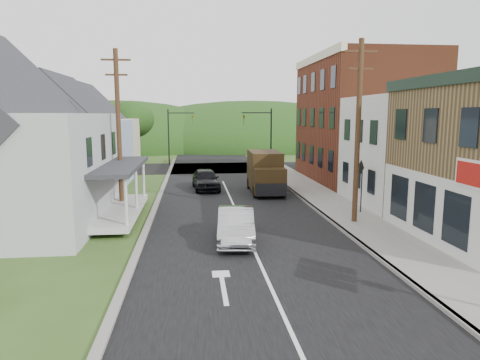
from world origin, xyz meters
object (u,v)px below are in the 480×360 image
object	(u,v)px
silver_sedan	(236,225)
dark_sedan	(206,179)
warning_sign	(361,179)
delivery_van	(265,172)

from	to	relation	value
silver_sedan	dark_sedan	distance (m)	13.11
dark_sedan	warning_sign	xyz separation A→B (m)	(8.16, -8.85, 1.24)
delivery_van	warning_sign	distance (m)	8.20
delivery_van	warning_sign	size ratio (longest dim) A/B	1.80
warning_sign	dark_sedan	bearing A→B (deg)	131.67
silver_sedan	delivery_van	size ratio (longest dim) A/B	0.84
dark_sedan	warning_sign	size ratio (longest dim) A/B	1.54
silver_sedan	warning_sign	size ratio (longest dim) A/B	1.50
silver_sedan	delivery_van	xyz separation A→B (m)	(3.20, 11.32, 0.74)
dark_sedan	warning_sign	distance (m)	12.10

